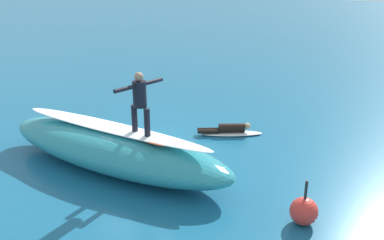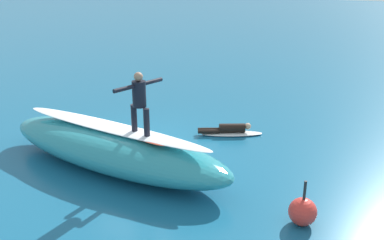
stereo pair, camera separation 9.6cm
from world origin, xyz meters
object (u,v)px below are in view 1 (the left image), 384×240
surfer_riding (140,99)px  surfboard_paddling (231,133)px  buoy_marker (304,211)px  surfer_paddling (228,128)px  surfboard_riding (141,135)px

surfer_riding → surfboard_paddling: bearing=-89.1°
surfboard_paddling → buoy_marker: size_ratio=1.92×
surfer_riding → buoy_marker: 4.66m
surfer_riding → surfer_paddling: size_ratio=0.97×
surfer_riding → surfer_paddling: (-1.17, -3.61, -1.91)m
surfboard_riding → surfer_riding: bearing=110.2°
surfer_riding → surfer_paddling: bearing=-87.7°
surfboard_riding → surfer_riding: surfer_riding is taller
surfer_riding → buoy_marker: bearing=-168.3°
surfer_paddling → buoy_marker: (-3.07, 4.24, 0.08)m
buoy_marker → surfboard_riding: bearing=-8.5°
surfer_paddling → buoy_marker: buoy_marker is taller
surfer_riding → surfboard_paddling: (-1.29, -3.67, -2.09)m
surfer_paddling → buoy_marker: bearing=-78.4°
surfer_riding → buoy_marker: surfer_riding is taller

